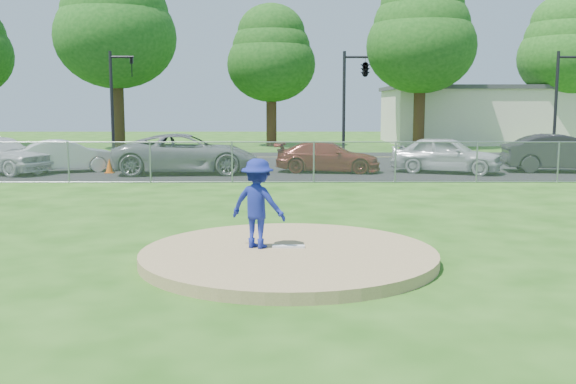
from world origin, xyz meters
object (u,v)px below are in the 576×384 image
at_px(tree_far_right, 566,46).
at_px(traffic_cone, 109,165).
at_px(traffic_signal_center, 363,71).
at_px(commercial_building, 494,115).
at_px(parked_car_gray, 186,154).
at_px(parked_car_pearl, 446,155).
at_px(pitcher, 258,203).
at_px(tree_right, 421,32).
at_px(parked_car_white, 67,156).
at_px(tree_left, 115,21).
at_px(parked_car_charcoal, 562,153).
at_px(traffic_signal_right, 561,95).
at_px(traffic_signal_left, 116,95).
at_px(tree_center, 271,53).
at_px(parked_car_darkred, 328,157).

bearing_deg(tree_far_right, traffic_cone, -144.51).
bearing_deg(tree_far_right, traffic_signal_center, -140.96).
bearing_deg(commercial_building, traffic_cone, -136.09).
distance_m(parked_car_gray, parked_car_pearl, 10.92).
height_order(commercial_building, tree_far_right, tree_far_right).
height_order(tree_far_right, pitcher, tree_far_right).
bearing_deg(tree_right, parked_car_white, -138.76).
relative_size(tree_left, parked_car_charcoal, 2.57).
distance_m(traffic_signal_right, pitcher, 26.43).
height_order(traffic_signal_right, parked_car_white, traffic_signal_right).
height_order(tree_far_right, traffic_signal_left, tree_far_right).
bearing_deg(tree_far_right, parked_car_charcoal, -113.20).
distance_m(traffic_signal_center, pitcher, 22.53).
relative_size(traffic_signal_right, parked_car_gray, 0.94).
bearing_deg(tree_far_right, tree_right, -164.74).
bearing_deg(tree_left, tree_far_right, 7.35).
relative_size(pitcher, traffic_cone, 2.60).
bearing_deg(pitcher, tree_center, -64.46).
xyz_separation_m(tree_far_right, parked_car_charcoal, (-8.24, -19.21, -6.25)).
bearing_deg(parked_car_darkred, tree_left, 48.24).
bearing_deg(traffic_cone, parked_car_charcoal, 1.06).
bearing_deg(commercial_building, parked_car_white, -138.93).
bearing_deg(pitcher, parked_car_gray, -51.71).
distance_m(tree_left, tree_right, 20.03).
xyz_separation_m(parked_car_pearl, parked_car_charcoal, (5.03, 0.33, 0.03)).
height_order(tree_left, tree_far_right, tree_left).
bearing_deg(parked_car_darkred, parked_car_pearl, -85.31).
bearing_deg(traffic_signal_right, parked_car_white, -165.49).
relative_size(traffic_signal_right, traffic_cone, 8.81).
height_order(tree_right, parked_car_darkred, tree_right).
bearing_deg(parked_car_pearl, tree_far_right, -11.58).
height_order(commercial_building, parked_car_white, commercial_building).
xyz_separation_m(traffic_signal_left, parked_car_charcoal, (20.53, -6.21, -2.55)).
bearing_deg(tree_far_right, tree_center, -177.27).
height_order(tree_center, tree_far_right, tree_far_right).
bearing_deg(tree_far_right, parked_car_pearl, -124.16).
bearing_deg(parked_car_charcoal, tree_center, 42.53).
distance_m(traffic_signal_center, traffic_cone, 13.85).
xyz_separation_m(tree_far_right, parked_car_gray, (-24.18, -19.71, -6.22)).
bearing_deg(pitcher, traffic_cone, -40.84).
bearing_deg(parked_car_gray, parked_car_white, 78.76).
xyz_separation_m(traffic_signal_left, parked_car_white, (-0.62, -6.11, -2.67)).
relative_size(tree_center, tree_right, 0.85).
distance_m(tree_left, traffic_signal_right, 27.23).
relative_size(parked_car_darkred, parked_car_charcoal, 0.91).
distance_m(traffic_signal_left, parked_car_charcoal, 21.60).
bearing_deg(traffic_signal_center, parked_car_charcoal, -38.56).
distance_m(traffic_signal_center, parked_car_gray, 11.21).
xyz_separation_m(tree_left, pitcher, (10.43, -30.77, -7.21)).
distance_m(tree_center, traffic_signal_right, 19.64).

